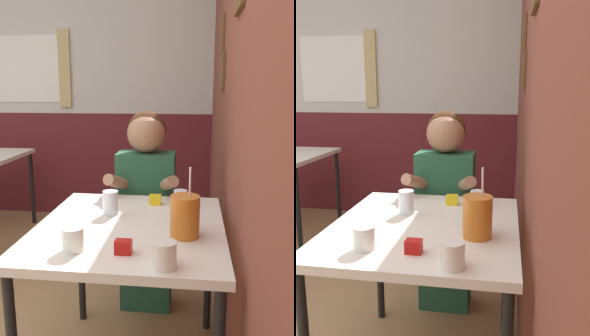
{
  "view_description": "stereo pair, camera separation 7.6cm",
  "coord_description": "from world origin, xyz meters",
  "views": [
    {
      "loc": [
        1.29,
        -1.18,
        1.35
      ],
      "look_at": [
        1.08,
        0.53,
        0.98
      ],
      "focal_mm": 40.0,
      "sensor_mm": 36.0,
      "label": 1
    },
    {
      "loc": [
        1.37,
        -1.17,
        1.35
      ],
      "look_at": [
        1.08,
        0.53,
        0.98
      ],
      "focal_mm": 40.0,
      "sensor_mm": 36.0,
      "label": 2
    }
  ],
  "objects": [
    {
      "name": "brick_wall_right",
      "position": [
        1.5,
        1.32,
        1.35
      ],
      "size": [
        0.08,
        4.63,
        2.7
      ],
      "color": "brown",
      "rests_on": "ground_plane"
    },
    {
      "name": "back_wall",
      "position": [
        -0.02,
        2.66,
        1.36
      ],
      "size": [
        5.95,
        0.09,
        2.7
      ],
      "color": "silver",
      "rests_on": "ground_plane"
    },
    {
      "name": "main_table",
      "position": [
        1.03,
        0.35,
        0.69
      ],
      "size": [
        0.81,
        0.91,
        0.77
      ],
      "color": "beige",
      "rests_on": "ground_plane"
    },
    {
      "name": "person_seated",
      "position": [
        1.02,
        0.97,
        0.67
      ],
      "size": [
        0.42,
        0.42,
        1.23
      ],
      "color": "#235138",
      "rests_on": "ground_plane"
    },
    {
      "name": "cocktail_pitcher",
      "position": [
        1.27,
        0.24,
        0.85
      ],
      "size": [
        0.12,
        0.12,
        0.29
      ],
      "color": "#C6661E",
      "rests_on": "main_table"
    },
    {
      "name": "glass_near_pitcher",
      "position": [
        1.24,
        0.63,
        0.81
      ],
      "size": [
        0.07,
        0.07,
        0.09
      ],
      "color": "silver",
      "rests_on": "main_table"
    },
    {
      "name": "glass_center",
      "position": [
        0.86,
        0.06,
        0.81
      ],
      "size": [
        0.08,
        0.08,
        0.09
      ],
      "color": "silver",
      "rests_on": "main_table"
    },
    {
      "name": "glass_far_side",
      "position": [
        1.21,
        -0.04,
        0.81
      ],
      "size": [
        0.08,
        0.08,
        0.09
      ],
      "color": "silver",
      "rests_on": "main_table"
    },
    {
      "name": "glass_by_brick",
      "position": [
        0.91,
        0.47,
        0.82
      ],
      "size": [
        0.07,
        0.07,
        0.11
      ],
      "color": "silver",
      "rests_on": "main_table"
    },
    {
      "name": "condiment_ketchup",
      "position": [
        1.05,
        0.05,
        0.79
      ],
      "size": [
        0.06,
        0.04,
        0.05
      ],
      "color": "#B7140F",
      "rests_on": "main_table"
    },
    {
      "name": "condiment_mustard",
      "position": [
        1.11,
        0.65,
        0.79
      ],
      "size": [
        0.06,
        0.04,
        0.05
      ],
      "color": "yellow",
      "rests_on": "main_table"
    }
  ]
}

